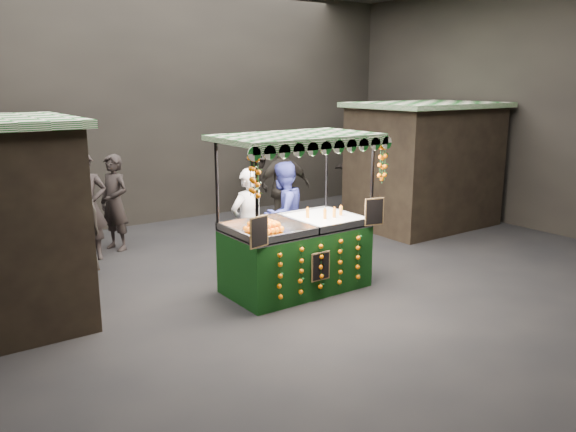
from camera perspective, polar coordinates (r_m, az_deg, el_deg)
ground at (r=8.87m, az=0.98°, el=-6.73°), size 12.00×12.00×0.00m
market_hall at (r=8.35m, az=1.08°, el=15.67°), size 12.10×10.10×5.05m
neighbour_stall_right at (r=12.56m, az=13.31°, el=5.00°), size 3.00×2.20×2.60m
juice_stall at (r=8.43m, az=0.98°, el=-2.72°), size 2.37×1.40×2.30m
vendor_grey at (r=8.96m, az=-4.01°, el=-0.75°), size 0.70×0.53×1.74m
vendor_blue at (r=9.54m, az=-0.50°, el=0.18°), size 1.00×0.87×1.75m
shopper_0 at (r=10.42m, az=-19.32°, el=0.88°), size 0.77×0.61×1.86m
shopper_1 at (r=12.78m, az=7.60°, el=2.98°), size 0.95×0.89×1.56m
shopper_2 at (r=11.51m, az=-0.43°, el=2.83°), size 1.19×0.72×1.90m
shopper_3 at (r=12.92m, az=-2.95°, el=3.22°), size 1.16×1.10×1.57m
shopper_4 at (r=9.46m, az=-20.65°, el=-0.29°), size 1.01×0.73×1.91m
shopper_5 at (r=13.93m, az=7.93°, el=4.30°), size 1.48×1.61×1.80m
shopper_6 at (r=10.91m, az=-16.81°, el=1.28°), size 0.63×0.75×1.75m
shopper_7 at (r=13.29m, az=10.66°, el=3.45°), size 0.69×0.55×1.65m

